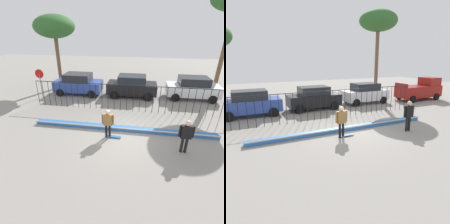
# 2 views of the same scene
# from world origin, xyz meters

# --- Properties ---
(ground_plane) EXTENTS (60.00, 60.00, 0.00)m
(ground_plane) POSITION_xyz_m (0.00, 0.00, 0.00)
(ground_plane) COLOR gray
(bowl_coping_ledge) EXTENTS (11.00, 0.40, 0.27)m
(bowl_coping_ledge) POSITION_xyz_m (0.00, 0.60, 0.12)
(bowl_coping_ledge) COLOR #2D6BB7
(bowl_coping_ledge) RESTS_ON ground
(perimeter_fence) EXTENTS (14.04, 0.04, 1.99)m
(perimeter_fence) POSITION_xyz_m (0.00, 3.46, 1.21)
(perimeter_fence) COLOR black
(perimeter_fence) RESTS_ON ground
(skateboarder) EXTENTS (0.69, 0.26, 1.70)m
(skateboarder) POSITION_xyz_m (-0.71, -0.27, 1.02)
(skateboarder) COLOR black
(skateboarder) RESTS_ON ground
(skateboard) EXTENTS (0.80, 0.20, 0.07)m
(skateboard) POSITION_xyz_m (-0.38, -0.26, 0.06)
(skateboard) COLOR #26598C
(skateboard) RESTS_ON ground
(camera_operator) EXTENTS (0.72, 0.27, 1.78)m
(camera_operator) POSITION_xyz_m (3.24, -0.98, 1.07)
(camera_operator) COLOR black
(camera_operator) RESTS_ON ground
(parked_car_blue) EXTENTS (4.30, 2.12, 1.90)m
(parked_car_blue) POSITION_xyz_m (-4.75, 6.52, 0.97)
(parked_car_blue) COLOR #2D479E
(parked_car_blue) RESTS_ON ground
(parked_car_black) EXTENTS (4.30, 2.12, 1.90)m
(parked_car_black) POSITION_xyz_m (0.15, 6.62, 0.97)
(parked_car_black) COLOR black
(parked_car_black) RESTS_ON ground
(parked_car_white) EXTENTS (4.30, 2.12, 1.90)m
(parked_car_white) POSITION_xyz_m (5.33, 6.93, 0.97)
(parked_car_white) COLOR silver
(parked_car_white) RESTS_ON ground
(stop_sign) EXTENTS (0.76, 0.07, 2.50)m
(stop_sign) POSITION_xyz_m (-7.58, 5.01, 1.62)
(stop_sign) COLOR slate
(stop_sign) RESTS_ON ground
(palm_tree_short) EXTENTS (3.77, 3.77, 6.77)m
(palm_tree_short) POSITION_xyz_m (-7.28, 8.32, 5.67)
(palm_tree_short) COLOR brown
(palm_tree_short) RESTS_ON ground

